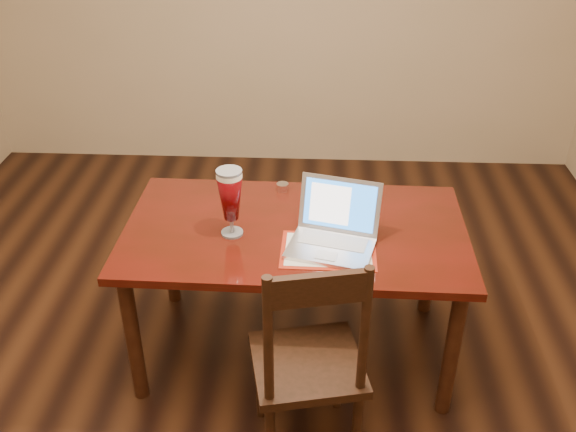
{
  "coord_description": "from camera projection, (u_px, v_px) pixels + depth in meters",
  "views": [
    {
      "loc": [
        0.27,
        -2.17,
        2.3
      ],
      "look_at": [
        0.15,
        0.22,
        0.84
      ],
      "focal_mm": 40.0,
      "sensor_mm": 36.0,
      "label": 1
    }
  ],
  "objects": [
    {
      "name": "room_shell",
      "position": [
        239.0,
        14.0,
        2.15
      ],
      "size": [
        4.51,
        5.01,
        2.71
      ],
      "color": "tan",
      "rests_on": "ground"
    },
    {
      "name": "dining_chair",
      "position": [
        309.0,
        364.0,
        2.54
      ],
      "size": [
        0.51,
        0.49,
        1.02
      ],
      "rotation": [
        0.0,
        0.0,
        0.21
      ],
      "color": "black",
      "rests_on": "ground"
    },
    {
      "name": "dining_table",
      "position": [
        294.0,
        242.0,
        2.96
      ],
      "size": [
        1.57,
        0.9,
        1.05
      ],
      "rotation": [
        0.0,
        0.0,
        -0.02
      ],
      "color": "#4B0E0A",
      "rests_on": "ground"
    },
    {
      "name": "ground",
      "position": [
        254.0,
        389.0,
        3.06
      ],
      "size": [
        5.0,
        5.0,
        0.0
      ],
      "primitive_type": "plane",
      "color": "black",
      "rests_on": "ground"
    }
  ]
}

